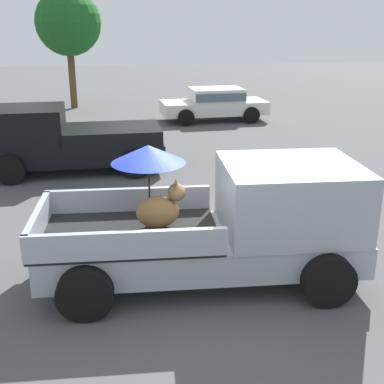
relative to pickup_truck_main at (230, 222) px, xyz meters
The scene contains 5 objects.
ground_plane 1.07m from the pickup_truck_main, behind, with size 80.00×80.00×0.00m, color #4C4C4F.
pickup_truck_main is the anchor object (origin of this frame).
pickup_truck_red 7.25m from the pickup_truck_main, 114.36° to the left, with size 4.81×2.18×1.80m.
parked_sedan_near 13.37m from the pickup_truck_main, 79.09° to the left, with size 4.37×2.11×1.33m.
tree_by_lot 17.84m from the pickup_truck_main, 101.15° to the left, with size 2.96×2.96×5.33m.
Camera 1 is at (-1.34, -7.14, 4.02)m, focal length 46.78 mm.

